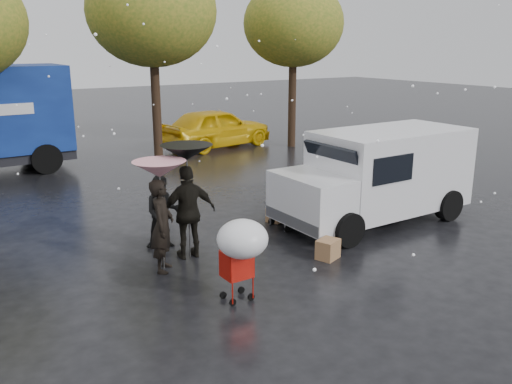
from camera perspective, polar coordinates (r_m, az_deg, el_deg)
ground at (r=10.41m, az=-0.89°, el=-8.38°), size 90.00×90.00×0.00m
person_pink at (r=10.31m, az=-9.85°, el=-3.53°), size 0.72×0.78×1.79m
person_middle at (r=11.52m, az=-9.78°, el=-2.10°), size 0.91×0.81×1.56m
person_black at (r=10.86m, az=-7.10°, el=-2.13°), size 1.16×0.59×1.90m
umbrella_pink at (r=10.01m, az=-10.13°, el=2.36°), size 0.99×0.99×2.13m
umbrella_black at (r=10.56m, az=-7.32°, el=4.13°), size 1.02×1.02×2.31m
vendor_cart at (r=12.93m, az=4.97°, el=-0.24°), size 1.52×0.80×1.27m
shopping_cart at (r=8.82m, az=-1.53°, el=-5.42°), size 0.84×0.84×1.46m
white_van at (r=13.34m, az=12.78°, el=1.85°), size 4.91×2.18×2.20m
box_ground_near at (r=11.04m, az=7.58°, el=-5.98°), size 0.54×0.48×0.40m
box_ground_far at (r=13.22m, az=2.16°, el=-2.33°), size 0.55×0.50×0.35m
yellow_taxi at (r=22.60m, az=-4.20°, el=6.76°), size 5.06×2.64×1.64m
tree_row at (r=18.66m, az=-19.70°, el=17.08°), size 21.60×4.40×7.12m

